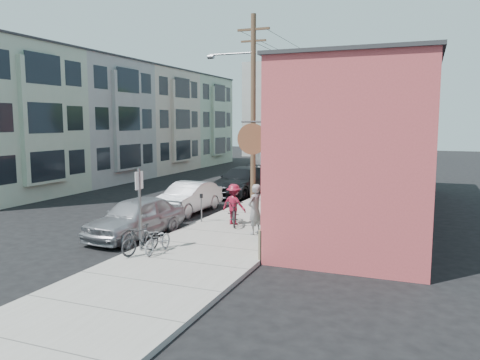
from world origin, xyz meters
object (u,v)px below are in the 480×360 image
at_px(parked_bike_a, 141,239).
at_px(bus, 278,153).
at_px(sign_post, 140,202).
at_px(parking_meter_far, 266,180).
at_px(parked_bike_b, 158,240).
at_px(cyclist, 234,204).
at_px(tree_bare, 281,152).
at_px(tree_leafy_far, 328,107).
at_px(patio_chair_a, 275,225).
at_px(car_0, 136,217).
at_px(car_1, 188,198).
at_px(car_4, 288,167).
at_px(patio_chair_b, 266,231).
at_px(car_2, 242,181).
at_px(tree_leafy_mid, 311,115).
at_px(patron_grey, 255,209).
at_px(parking_meter_near, 201,203).
at_px(patron_green, 281,207).
at_px(car_3, 270,173).
at_px(utility_pole_near, 252,105).

xyz_separation_m(parked_bike_a, bus, (-4.81, 31.20, 0.79)).
bearing_deg(sign_post, parked_bike_a, -56.43).
xyz_separation_m(parking_meter_far, parked_bike_b, (0.76, -13.69, -0.42)).
distance_m(sign_post, parked_bike_b, 1.43).
relative_size(cyclist, parked_bike_a, 1.07).
height_order(tree_bare, tree_leafy_far, tree_leafy_far).
xyz_separation_m(patio_chair_a, parked_bike_a, (-3.44, -3.83, 0.04)).
distance_m(parking_meter_far, car_0, 11.81).
height_order(parked_bike_a, car_1, car_1).
bearing_deg(parking_meter_far, tree_bare, 65.42).
bearing_deg(car_4, patio_chair_b, -78.19).
bearing_deg(car_2, cyclist, -65.14).
relative_size(tree_leafy_mid, bus, 0.69).
height_order(tree_leafy_mid, tree_leafy_far, tree_leafy_far).
xyz_separation_m(patio_chair_b, parked_bike_a, (-3.42, -2.88, 0.04)).
bearing_deg(tree_bare, patron_grey, -78.20).
xyz_separation_m(parking_meter_far, patio_chair_a, (3.76, -10.23, -0.39)).
bearing_deg(patron_grey, parking_meter_near, -96.29).
bearing_deg(car_1, patio_chair_a, -30.56).
bearing_deg(parked_bike_a, tree_leafy_mid, 104.15).
distance_m(patron_green, car_1, 5.76).
distance_m(tree_bare, tree_leafy_mid, 8.35).
height_order(parking_meter_near, bus, bus).
bearing_deg(car_3, parked_bike_b, -87.48).
xyz_separation_m(patio_chair_a, patio_chair_b, (-0.02, -0.95, 0.00)).
relative_size(tree_bare, parked_bike_b, 3.17).
distance_m(parked_bike_b, car_3, 19.64).
xyz_separation_m(patio_chair_a, cyclist, (-2.26, 1.43, 0.42)).
height_order(parking_meter_near, cyclist, cyclist).
distance_m(parking_meter_far, tree_bare, 2.11).
relative_size(patron_green, car_0, 0.37).
height_order(patio_chair_a, patron_grey, patron_grey).
xyz_separation_m(parked_bike_b, car_2, (-2.21, 13.39, 0.29)).
relative_size(parking_meter_far, car_4, 0.29).
xyz_separation_m(patio_chair_a, car_1, (-5.62, 3.62, 0.16)).
height_order(parking_meter_far, bus, bus).
height_order(car_4, bus, bus).
relative_size(patio_chair_a, parked_bike_b, 0.56).
distance_m(patron_green, car_2, 9.70).
height_order(car_3, bus, bus).
xyz_separation_m(patio_chair_a, car_3, (-5.43, 16.03, 0.16)).
xyz_separation_m(patron_grey, parked_bike_b, (-2.15, -3.61, -0.57)).
xyz_separation_m(tree_bare, car_1, (-2.41, -7.81, -1.87)).
xyz_separation_m(parked_bike_a, car_1, (-2.18, 7.45, 0.12)).
bearing_deg(parking_meter_near, patio_chair_a, -19.73).
bearing_deg(utility_pole_near, patio_chair_a, -63.74).
relative_size(utility_pole_near, tree_bare, 2.02).
bearing_deg(tree_leafy_mid, patron_green, -80.49).
bearing_deg(parked_bike_b, tree_bare, 90.31).
relative_size(tree_leafy_far, car_1, 1.74).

